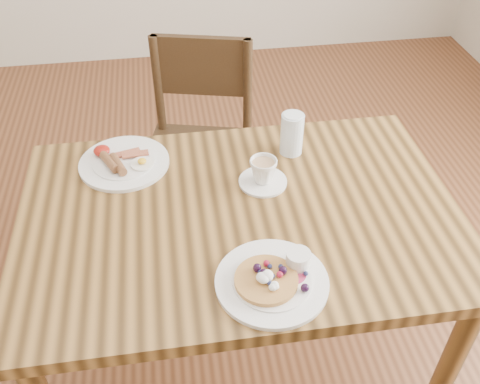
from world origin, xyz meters
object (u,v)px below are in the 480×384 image
Objects in this scene: pancake_plate at (274,279)px; breakfast_plate at (123,162)px; teacup_saucer at (263,173)px; water_glass at (292,134)px; dining_table at (240,237)px; chair_far at (200,142)px.

breakfast_plate is at bearing 124.79° from pancake_plate.
water_glass is at bearing 50.36° from teacup_saucer.
chair_far reaches higher than dining_table.
teacup_saucer reaches higher than breakfast_plate.
teacup_saucer is at bearing 83.36° from pancake_plate.
teacup_saucer is 0.18m from water_glass.
water_glass is at bearing 133.20° from chair_far.
breakfast_plate is 2.04× the size of water_glass.
dining_table is 1.36× the size of chair_far.
breakfast_plate is at bearing 178.84° from water_glass.
water_glass is at bearing -1.16° from breakfast_plate.
dining_table is 0.19m from teacup_saucer.
chair_far is 6.65× the size of water_glass.
breakfast_plate is at bearing 73.54° from chair_far.
dining_table is 9.07× the size of water_glass.
chair_far is 0.67m from teacup_saucer.
dining_table is at bearing -126.85° from teacup_saucer.
chair_far is at bearing 95.74° from pancake_plate.
pancake_plate is 0.37m from teacup_saucer.
chair_far is 6.29× the size of teacup_saucer.
chair_far is at bearing 103.28° from teacup_saucer.
pancake_plate is 1.93× the size of teacup_saucer.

